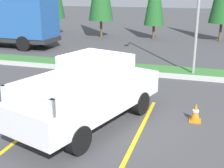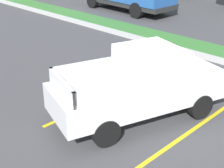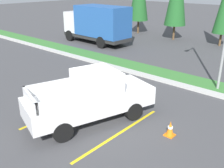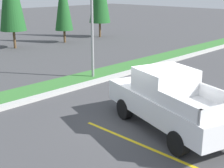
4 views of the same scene
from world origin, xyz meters
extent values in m
plane|color=#424244|center=(0.00, 0.00, 0.00)|extent=(120.00, 120.00, 0.00)
cube|color=yellow|center=(-1.50, -0.90, 0.00)|extent=(0.12, 4.80, 0.01)
cube|color=yellow|center=(1.60, -0.90, 0.00)|extent=(0.12, 4.80, 0.01)
cube|color=#B2B2AD|center=(0.00, 5.00, 0.07)|extent=(56.00, 0.40, 0.15)
cube|color=#387533|center=(0.00, 6.10, 0.03)|extent=(56.00, 1.80, 0.06)
cylinder|color=black|center=(-0.29, 0.84, 0.38)|extent=(0.50, 0.81, 0.76)
cylinder|color=black|center=(1.33, 0.32, 0.38)|extent=(0.50, 0.81, 0.76)
cylinder|color=black|center=(-1.23, -2.12, 0.38)|extent=(0.50, 0.81, 0.76)
cylinder|color=black|center=(0.39, -2.63, 0.38)|extent=(0.50, 0.81, 0.76)
cube|color=white|center=(0.05, -0.90, 0.88)|extent=(3.40, 5.53, 0.76)
cube|color=white|center=(0.14, -0.61, 1.68)|extent=(2.16, 2.06, 0.84)
cube|color=#2D3842|center=(0.39, 0.17, 1.73)|extent=(1.56, 0.55, 0.63)
cube|color=white|center=(-1.20, -2.02, 1.48)|extent=(0.68, 1.84, 0.44)
cube|color=white|center=(0.42, -2.54, 1.48)|extent=(0.68, 1.84, 0.44)
cube|color=white|center=(-0.67, -3.14, 1.48)|extent=(1.74, 0.64, 0.44)
cube|color=silver|center=(0.83, 1.53, 0.64)|extent=(1.77, 0.70, 0.28)
cylinder|color=black|center=(-8.31, 8.48, 0.50)|extent=(1.01, 0.34, 1.00)
cylinder|color=black|center=(-8.22, 10.67, 0.50)|extent=(1.01, 0.34, 1.00)
cube|color=#262626|center=(-10.06, 9.64, 0.65)|extent=(6.88, 2.56, 0.30)
cube|color=#235199|center=(-9.26, 9.61, 2.10)|extent=(5.09, 2.59, 2.60)
cylinder|color=brown|center=(-10.08, 16.24, 0.71)|extent=(0.20, 0.20, 1.43)
cylinder|color=brown|center=(-5.39, 15.75, 0.72)|extent=(0.20, 0.20, 1.43)
cylinder|color=brown|center=(-0.96, 16.16, 0.57)|extent=(0.20, 0.20, 1.14)
cylinder|color=brown|center=(4.27, 16.74, 0.70)|extent=(0.20, 0.20, 1.41)
cube|color=orange|center=(3.11, 0.24, 0.02)|extent=(0.36, 0.36, 0.04)
cone|color=orange|center=(3.11, 0.24, 0.32)|extent=(0.28, 0.28, 0.56)
cylinder|color=white|center=(3.11, 0.24, 0.35)|extent=(0.19, 0.19, 0.07)
camera|label=1|loc=(3.20, -8.89, 3.98)|focal=48.69mm
camera|label=2|loc=(5.58, -7.58, 5.03)|focal=53.05mm
camera|label=3|loc=(7.02, -7.45, 5.39)|focal=41.65mm
camera|label=4|loc=(-8.67, -6.66, 4.75)|focal=51.88mm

